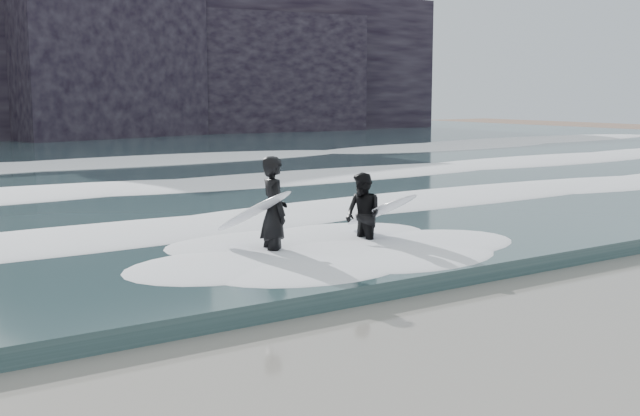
% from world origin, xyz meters
% --- Properties ---
extents(ground, '(120.00, 120.00, 0.00)m').
position_xyz_m(ground, '(0.00, 0.00, 0.00)').
color(ground, '#855E45').
rests_on(ground, ground).
extents(sea, '(90.00, 52.00, 0.30)m').
position_xyz_m(sea, '(0.00, 29.00, 0.15)').
color(sea, '#2D4549').
rests_on(sea, ground).
extents(foam_near, '(60.00, 3.20, 0.20)m').
position_xyz_m(foam_near, '(0.00, 9.00, 0.40)').
color(foam_near, white).
rests_on(foam_near, sea).
extents(foam_mid, '(60.00, 4.00, 0.24)m').
position_xyz_m(foam_mid, '(0.00, 16.00, 0.42)').
color(foam_mid, white).
rests_on(foam_mid, sea).
extents(foam_far, '(60.00, 4.80, 0.30)m').
position_xyz_m(foam_far, '(0.00, 25.00, 0.45)').
color(foam_far, white).
rests_on(foam_far, sea).
extents(surfer_left, '(1.18, 1.91, 1.98)m').
position_xyz_m(surfer_left, '(-0.80, 5.94, 0.99)').
color(surfer_left, black).
rests_on(surfer_left, ground).
extents(surfer_right, '(1.02, 2.01, 1.59)m').
position_xyz_m(surfer_right, '(1.16, 5.78, 0.80)').
color(surfer_right, black).
rests_on(surfer_right, ground).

